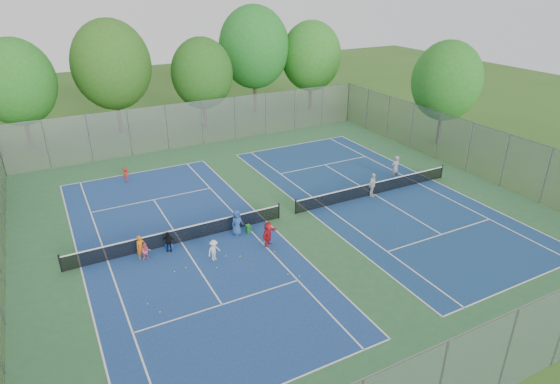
% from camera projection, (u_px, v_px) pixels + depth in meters
% --- Properties ---
extents(ground, '(120.00, 120.00, 0.00)m').
position_uv_depth(ground, '(287.00, 216.00, 30.04)').
color(ground, '#2F591C').
rests_on(ground, ground).
extents(court_pad, '(32.00, 32.00, 0.01)m').
position_uv_depth(court_pad, '(287.00, 216.00, 30.04)').
color(court_pad, '#2E6136').
rests_on(court_pad, ground).
extents(court_left, '(10.97, 23.77, 0.01)m').
position_uv_depth(court_left, '(181.00, 242.00, 27.06)').
color(court_left, navy).
rests_on(court_left, court_pad).
extents(court_right, '(10.97, 23.77, 0.01)m').
position_uv_depth(court_right, '(374.00, 194.00, 33.00)').
color(court_right, navy).
rests_on(court_right, court_pad).
extents(net_left, '(12.87, 0.10, 0.91)m').
position_uv_depth(net_left, '(181.00, 236.00, 26.88)').
color(net_left, black).
rests_on(net_left, ground).
extents(net_right, '(12.87, 0.10, 0.91)m').
position_uv_depth(net_right, '(375.00, 189.00, 32.82)').
color(net_right, black).
rests_on(net_right, ground).
extents(fence_north, '(32.00, 0.10, 4.00)m').
position_uv_depth(fence_north, '(202.00, 123.00, 42.03)').
color(fence_north, gray).
rests_on(fence_north, ground).
extents(fence_south, '(32.00, 0.10, 4.00)m').
position_uv_depth(fence_south, '(507.00, 354.00, 16.37)').
color(fence_south, gray).
rests_on(fence_south, ground).
extents(fence_east, '(0.10, 32.00, 4.00)m').
position_uv_depth(fence_east, '(469.00, 148.00, 35.98)').
color(fence_east, gray).
rests_on(fence_east, ground).
extents(tree_nw, '(6.40, 6.40, 9.58)m').
position_uv_depth(tree_nw, '(16.00, 82.00, 39.26)').
color(tree_nw, '#443326').
rests_on(tree_nw, ground).
extents(tree_nl, '(7.20, 7.20, 10.69)m').
position_uv_depth(tree_nl, '(111.00, 65.00, 43.18)').
color(tree_nl, '#443326').
rests_on(tree_nl, ground).
extents(tree_nc, '(6.00, 6.00, 8.85)m').
position_uv_depth(tree_nc, '(202.00, 73.00, 45.45)').
color(tree_nc, '#443326').
rests_on(tree_nc, ground).
extents(tree_nr, '(7.60, 7.60, 11.42)m').
position_uv_depth(tree_nr, '(254.00, 47.00, 50.13)').
color(tree_nr, '#443326').
rests_on(tree_nr, ground).
extents(tree_ne, '(6.60, 6.60, 9.77)m').
position_uv_depth(tree_ne, '(311.00, 56.00, 51.53)').
color(tree_ne, '#443326').
rests_on(tree_ne, ground).
extents(tree_side_e, '(6.00, 6.00, 9.20)m').
position_uv_depth(tree_side_e, '(447.00, 81.00, 40.49)').
color(tree_side_e, '#443326').
rests_on(tree_side_e, ground).
extents(ball_crate, '(0.40, 0.40, 0.28)m').
position_uv_depth(ball_crate, '(169.00, 246.00, 26.42)').
color(ball_crate, '#1743AF').
rests_on(ball_crate, ground).
extents(ball_hopper, '(0.29, 0.29, 0.51)m').
position_uv_depth(ball_hopper, '(248.00, 229.00, 28.02)').
color(ball_hopper, green).
rests_on(ball_hopper, ground).
extents(student_a, '(0.55, 0.42, 1.38)m').
position_uv_depth(student_a, '(141.00, 247.00, 25.29)').
color(student_a, orange).
rests_on(student_a, ground).
extents(student_b, '(0.53, 0.43, 1.01)m').
position_uv_depth(student_b, '(146.00, 251.00, 25.25)').
color(student_b, '#EA5B81').
rests_on(student_b, ground).
extents(student_c, '(0.89, 0.69, 1.21)m').
position_uv_depth(student_c, '(214.00, 250.00, 25.18)').
color(student_c, silver).
rests_on(student_c, ground).
extents(student_d, '(0.79, 0.61, 1.25)m').
position_uv_depth(student_d, '(168.00, 242.00, 25.95)').
color(student_d, black).
rests_on(student_d, ground).
extents(student_e, '(0.89, 0.71, 1.60)m').
position_uv_depth(student_e, '(237.00, 223.00, 27.59)').
color(student_e, '#264A8D').
rests_on(student_e, ground).
extents(student_f, '(1.42, 1.14, 1.51)m').
position_uv_depth(student_f, '(268.00, 234.00, 26.46)').
color(student_f, red).
rests_on(student_f, ground).
extents(child_far_baseline, '(0.84, 0.66, 1.14)m').
position_uv_depth(child_far_baseline, '(126.00, 174.00, 34.85)').
color(child_far_baseline, '#A32217').
rests_on(child_far_baseline, ground).
extents(instructor, '(0.72, 0.50, 1.90)m').
position_uv_depth(instructor, '(395.00, 168.00, 35.04)').
color(instructor, gray).
rests_on(instructor, ground).
extents(teen_court_b, '(1.08, 0.85, 1.72)m').
position_uv_depth(teen_court_b, '(372.00, 185.00, 32.40)').
color(teen_court_b, silver).
rests_on(teen_court_b, ground).
extents(tennis_ball_0, '(0.07, 0.07, 0.07)m').
position_uv_depth(tennis_ball_0, '(288.00, 274.00, 24.12)').
color(tennis_ball_0, '#C2D230').
rests_on(tennis_ball_0, ground).
extents(tennis_ball_1, '(0.07, 0.07, 0.07)m').
position_uv_depth(tennis_ball_1, '(160.00, 312.00, 21.41)').
color(tennis_ball_1, '#CBDB33').
rests_on(tennis_ball_1, ground).
extents(tennis_ball_2, '(0.07, 0.07, 0.07)m').
position_uv_depth(tennis_ball_2, '(226.00, 256.00, 25.68)').
color(tennis_ball_2, '#A5CB2F').
rests_on(tennis_ball_2, ground).
extents(tennis_ball_3, '(0.07, 0.07, 0.07)m').
position_uv_depth(tennis_ball_3, '(186.00, 268.00, 24.66)').
color(tennis_ball_3, '#CBE234').
rests_on(tennis_ball_3, ground).
extents(tennis_ball_4, '(0.07, 0.07, 0.07)m').
position_uv_depth(tennis_ball_4, '(217.00, 268.00, 24.65)').
color(tennis_ball_4, '#B3D631').
rests_on(tennis_ball_4, ground).
extents(tennis_ball_5, '(0.07, 0.07, 0.07)m').
position_uv_depth(tennis_ball_5, '(175.00, 272.00, 24.33)').
color(tennis_ball_5, yellow).
rests_on(tennis_ball_5, ground).
extents(tennis_ball_6, '(0.07, 0.07, 0.07)m').
position_uv_depth(tennis_ball_6, '(261.00, 241.00, 27.20)').
color(tennis_ball_6, '#D4E334').
rests_on(tennis_ball_6, ground).
extents(tennis_ball_7, '(0.07, 0.07, 0.07)m').
position_uv_depth(tennis_ball_7, '(274.00, 252.00, 26.07)').
color(tennis_ball_7, '#AAC52D').
rests_on(tennis_ball_7, ground).
extents(tennis_ball_8, '(0.07, 0.07, 0.07)m').
position_uv_depth(tennis_ball_8, '(264.00, 243.00, 26.98)').
color(tennis_ball_8, '#E2F438').
rests_on(tennis_ball_8, ground).
extents(tennis_ball_9, '(0.07, 0.07, 0.07)m').
position_uv_depth(tennis_ball_9, '(299.00, 276.00, 23.96)').
color(tennis_ball_9, '#C9D130').
rests_on(tennis_ball_9, ground).
extents(tennis_ball_10, '(0.07, 0.07, 0.07)m').
position_uv_depth(tennis_ball_10, '(240.00, 257.00, 25.64)').
color(tennis_ball_10, yellow).
rests_on(tennis_ball_10, ground).
extents(tennis_ball_11, '(0.07, 0.07, 0.07)m').
position_uv_depth(tennis_ball_11, '(148.00, 304.00, 21.94)').
color(tennis_ball_11, '#BDE635').
rests_on(tennis_ball_11, ground).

